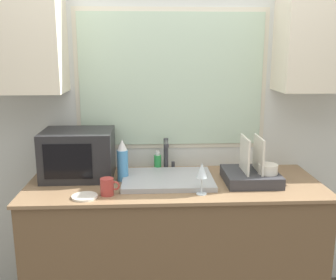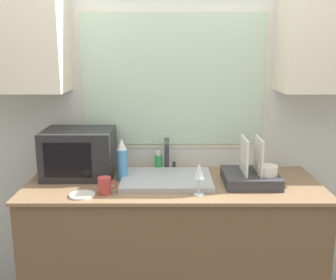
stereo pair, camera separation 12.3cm
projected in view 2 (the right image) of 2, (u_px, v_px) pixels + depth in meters
countertop at (174, 249)px, 2.58m from camera, size 1.84×0.71×0.93m
wall_back at (174, 99)px, 2.69m from camera, size 6.00×0.38×2.60m
sink_basin at (168, 179)px, 2.48m from camera, size 0.57×0.43×0.03m
faucet at (169, 152)px, 2.67m from camera, size 0.08×0.17×0.23m
microwave at (81, 153)px, 2.57m from camera, size 0.45×0.35×0.31m
dish_rack at (253, 175)px, 2.43m from camera, size 0.33×0.34×0.29m
spray_bottle at (123, 160)px, 2.50m from camera, size 0.07×0.07×0.27m
soap_bottle at (160, 162)px, 2.69m from camera, size 0.05×0.05×0.14m
mug_near_sink at (106, 186)px, 2.26m from camera, size 0.11×0.08×0.10m
wine_glass at (200, 172)px, 2.23m from camera, size 0.07×0.07×0.19m
small_plate at (84, 195)px, 2.24m from camera, size 0.15×0.15×0.01m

